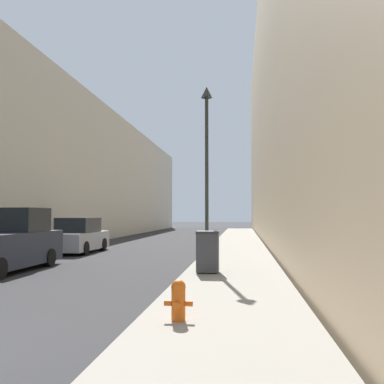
# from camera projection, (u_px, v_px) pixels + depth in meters

# --- Properties ---
(sidewalk_right) EXTENTS (2.97, 60.00, 0.15)m
(sidewalk_right) POSITION_uv_depth(u_px,v_px,m) (237.00, 249.00, 22.29)
(sidewalk_right) COLOR gray
(sidewalk_right) RESTS_ON ground
(building_left_glass) EXTENTS (12.00, 60.00, 10.02)m
(building_left_glass) POSITION_uv_depth(u_px,v_px,m) (30.00, 173.00, 32.31)
(building_left_glass) COLOR beige
(building_left_glass) RESTS_ON ground
(building_right_stone) EXTENTS (12.00, 60.00, 18.90)m
(building_right_stone) POSITION_uv_depth(u_px,v_px,m) (347.00, 106.00, 29.84)
(building_right_stone) COLOR tan
(building_right_stone) RESTS_ON ground
(fire_hydrant) EXTENTS (0.47, 0.35, 0.66)m
(fire_hydrant) POSITION_uv_depth(u_px,v_px,m) (178.00, 299.00, 6.92)
(fire_hydrant) COLOR #D15614
(fire_hydrant) RESTS_ON sidewalk_right
(trash_bin) EXTENTS (0.66, 0.63, 1.22)m
(trash_bin) POSITION_uv_depth(u_px,v_px,m) (208.00, 251.00, 12.59)
(trash_bin) COLOR #3D3D42
(trash_bin) RESTS_ON sidewalk_right
(lamppost) EXTENTS (0.39, 0.39, 6.17)m
(lamppost) POSITION_uv_depth(u_px,v_px,m) (207.00, 154.00, 14.78)
(lamppost) COLOR #2D332D
(lamppost) RESTS_ON sidewalk_right
(pickup_truck) EXTENTS (2.10, 5.23, 2.10)m
(pickup_truck) POSITION_uv_depth(u_px,v_px,m) (3.00, 244.00, 14.08)
(pickup_truck) COLOR #232838
(pickup_truck) RESTS_ON ground
(parked_sedan_near) EXTENTS (1.86, 4.30, 1.70)m
(parked_sedan_near) POSITION_uv_depth(u_px,v_px,m) (78.00, 237.00, 20.96)
(parked_sedan_near) COLOR #A3A8B2
(parked_sedan_near) RESTS_ON ground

